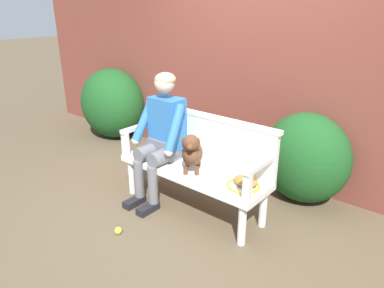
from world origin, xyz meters
name	(u,v)px	position (x,y,z in m)	size (l,w,h in m)	color
ground_plane	(192,208)	(0.00, 0.00, 0.00)	(40.00, 40.00, 0.00)	brown
brick_garden_fence	(262,75)	(0.00, 1.24, 1.17)	(8.00, 0.30, 2.33)	brown
hedge_bush_mid_right	(305,158)	(0.76, 0.88, 0.47)	(0.90, 0.73, 0.93)	#194C1E
hedge_bush_far_left	(113,103)	(-2.27, 0.85, 0.52)	(1.06, 0.86, 1.04)	#194C1E
garden_bench	(192,174)	(0.00, 0.00, 0.38)	(1.55, 0.47, 0.44)	white
bench_backrest	(206,138)	(0.00, 0.21, 0.70)	(1.59, 0.06, 0.50)	white
bench_armrest_left_end	(133,134)	(-0.74, -0.09, 0.64)	(0.06, 0.47, 0.28)	white
bench_armrest_right_end	(255,174)	(0.74, -0.09, 0.64)	(0.06, 0.47, 0.28)	white
person_seated	(162,133)	(-0.39, -0.01, 0.72)	(0.56, 0.64, 1.31)	black
dog_on_bench	(192,152)	(0.05, -0.07, 0.65)	(0.32, 0.39, 0.41)	brown
tennis_racket	(245,184)	(0.58, 0.03, 0.45)	(0.32, 0.58, 0.03)	yellow
baseball_glove	(245,181)	(0.59, 0.02, 0.49)	(0.22, 0.17, 0.09)	#9E6B2D
tennis_ball	(118,231)	(-0.23, -0.76, 0.03)	(0.07, 0.07, 0.07)	#CCDB33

